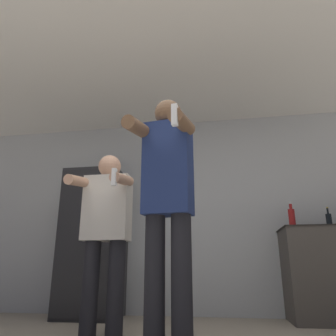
# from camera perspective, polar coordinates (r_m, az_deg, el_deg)

# --- Properties ---
(wall_back) EXTENTS (7.00, 0.06, 2.55)m
(wall_back) POSITION_cam_1_polar(r_m,az_deg,el_deg) (4.38, 2.72, -7.63)
(wall_back) COLOR #B2B7BC
(wall_back) RESTS_ON ground_plane
(ceiling_slab) EXTENTS (7.00, 3.14, 0.05)m
(ceiling_slab) POSITION_cam_1_polar(r_m,az_deg,el_deg) (3.63, -0.31, 16.91)
(ceiling_slab) COLOR silver
(ceiling_slab) RESTS_ON wall_back
(refrigerator) EXTENTS (0.67, 0.71, 1.74)m
(refrigerator) POSITION_cam_1_polar(r_m,az_deg,el_deg) (4.25, -12.77, -12.41)
(refrigerator) COLOR #262628
(refrigerator) RESTS_ON ground_plane
(bottle_tall_gin) EXTENTS (0.06, 0.06, 0.23)m
(bottle_tall_gin) POSITION_cam_1_polar(r_m,az_deg,el_deg) (4.11, 26.23, -8.08)
(bottle_tall_gin) COLOR black
(bottle_tall_gin) RESTS_ON counter
(bottle_red_label) EXTENTS (0.07, 0.07, 0.30)m
(bottle_red_label) POSITION_cam_1_polar(r_m,az_deg,el_deg) (4.02, 20.76, -8.03)
(bottle_red_label) COLOR maroon
(bottle_red_label) RESTS_ON counter
(person_woman_foreground) EXTENTS (0.46, 0.53, 1.75)m
(person_woman_foreground) POSITION_cam_1_polar(r_m,az_deg,el_deg) (2.25, -0.10, -5.32)
(person_woman_foreground) COLOR black
(person_woman_foreground) RESTS_ON ground_plane
(person_man_side) EXTENTS (0.48, 0.53, 1.57)m
(person_man_side) POSITION_cam_1_polar(r_m,az_deg,el_deg) (3.00, -10.79, -10.10)
(person_man_side) COLOR black
(person_man_side) RESTS_ON ground_plane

